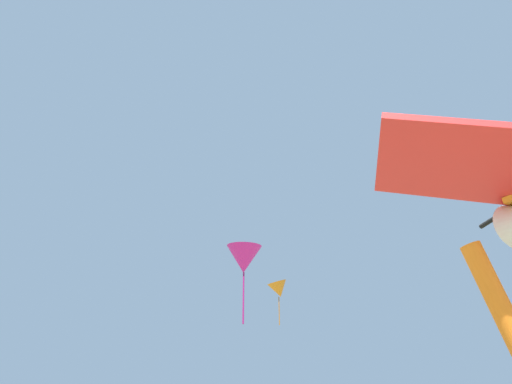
% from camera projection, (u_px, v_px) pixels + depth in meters
% --- Properties ---
extents(distant_kite_orange_mid_left, '(1.15, 1.04, 1.76)m').
position_uv_depth(distant_kite_orange_mid_left, '(279.00, 290.00, 19.44)').
color(distant_kite_orange_mid_left, orange).
extents(distant_kite_magenta_far_center, '(1.26, 1.31, 2.18)m').
position_uv_depth(distant_kite_magenta_far_center, '(244.00, 259.00, 14.11)').
color(distant_kite_magenta_far_center, '#DB2393').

